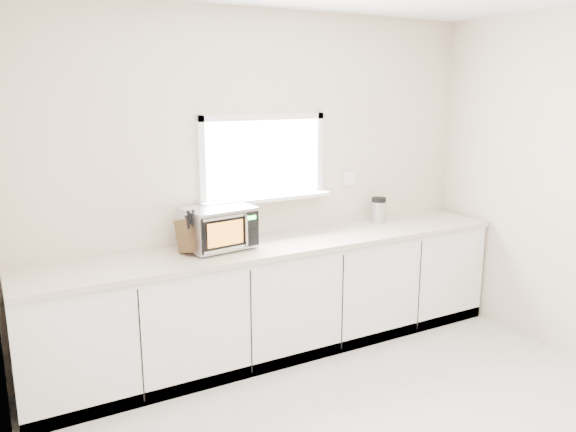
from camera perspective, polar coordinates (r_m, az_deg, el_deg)
back_wall at (r=4.57m, az=-2.61°, el=3.61°), size 4.00×0.17×2.70m
cabinets at (r=4.56m, az=-0.81°, el=-8.46°), size 3.92×0.60×0.88m
countertop at (r=4.40m, az=-0.77°, el=-2.91°), size 3.92×0.64×0.04m
microwave at (r=4.22m, az=-7.08°, el=-1.11°), size 0.53×0.44×0.32m
knife_block at (r=4.11m, az=-10.08°, el=-1.89°), size 0.15×0.25×0.33m
cutting_board at (r=4.37m, az=-8.48°, el=-0.74°), size 0.32×0.08×0.32m
coffee_grinder at (r=5.10m, az=9.18°, el=0.64°), size 0.13×0.13×0.23m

